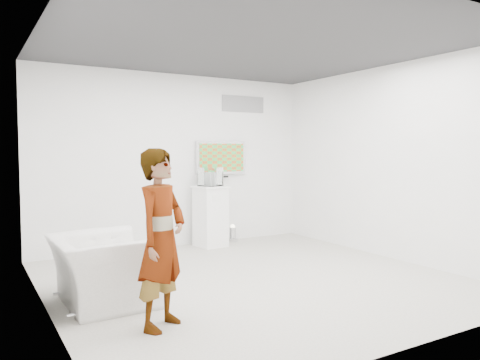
{
  "coord_description": "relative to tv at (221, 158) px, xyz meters",
  "views": [
    {
      "loc": [
        -3.19,
        -5.1,
        1.67
      ],
      "look_at": [
        0.17,
        0.6,
        1.26
      ],
      "focal_mm": 35.0,
      "sensor_mm": 36.0,
      "label": 1
    }
  ],
  "objects": [
    {
      "name": "vitrine",
      "position": [
        -0.36,
        -0.29,
        -0.33
      ],
      "size": [
        0.43,
        0.43,
        0.32
      ],
      "primitive_type": "cube",
      "rotation": [
        0.0,
        0.0,
        0.44
      ],
      "color": "white",
      "rests_on": "pedestal"
    },
    {
      "name": "room",
      "position": [
        -0.85,
        -2.45,
        -0.05
      ],
      "size": [
        5.01,
        5.01,
        3.0
      ],
      "color": "beige",
      "rests_on": "ground"
    },
    {
      "name": "armchair",
      "position": [
        -2.78,
        -2.44,
        -1.18
      ],
      "size": [
        1.03,
        1.18,
        0.75
      ],
      "primitive_type": "imported",
      "rotation": [
        0.0,
        0.0,
        1.6
      ],
      "color": "white",
      "rests_on": "room"
    },
    {
      "name": "floor_uplight",
      "position": [
        0.18,
        -0.12,
        -1.4
      ],
      "size": [
        0.24,
        0.24,
        0.3
      ],
      "primitive_type": "cylinder",
      "rotation": [
        0.0,
        0.0,
        -0.29
      ],
      "color": "silver",
      "rests_on": "room"
    },
    {
      "name": "pedestal",
      "position": [
        -0.36,
        -0.29,
        -1.02
      ],
      "size": [
        0.58,
        0.58,
        1.06
      ],
      "primitive_type": "cube",
      "rotation": [
        0.0,
        0.0,
        0.13
      ],
      "color": "white",
      "rests_on": "room"
    },
    {
      "name": "console",
      "position": [
        -0.36,
        -0.29,
        -0.37
      ],
      "size": [
        0.09,
        0.18,
        0.24
      ],
      "primitive_type": "cube",
      "rotation": [
        0.0,
        0.0,
        0.2
      ],
      "color": "white",
      "rests_on": "pedestal"
    },
    {
      "name": "logo_decal",
      "position": [
        0.5,
        0.04,
        1.0
      ],
      "size": [
        0.9,
        0.02,
        0.3
      ],
      "primitive_type": "cube",
      "color": "gray",
      "rests_on": "room"
    },
    {
      "name": "wii_remote",
      "position": [
        -2.36,
        -3.16,
        -0.02
      ],
      "size": [
        0.14,
        0.12,
        0.04
      ],
      "primitive_type": "cube",
      "rotation": [
        0.0,
        0.0,
        0.89
      ],
      "color": "white",
      "rests_on": "person"
    },
    {
      "name": "person",
      "position": [
        -2.47,
        -3.43,
        -0.7
      ],
      "size": [
        0.74,
        0.69,
        1.7
      ],
      "primitive_type": "imported",
      "rotation": [
        0.0,
        0.0,
        0.63
      ],
      "color": "white",
      "rests_on": "room"
    },
    {
      "name": "tv",
      "position": [
        0.0,
        0.0,
        0.0
      ],
      "size": [
        1.0,
        0.08,
        0.6
      ],
      "primitive_type": "cube",
      "color": "silver",
      "rests_on": "room"
    }
  ]
}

